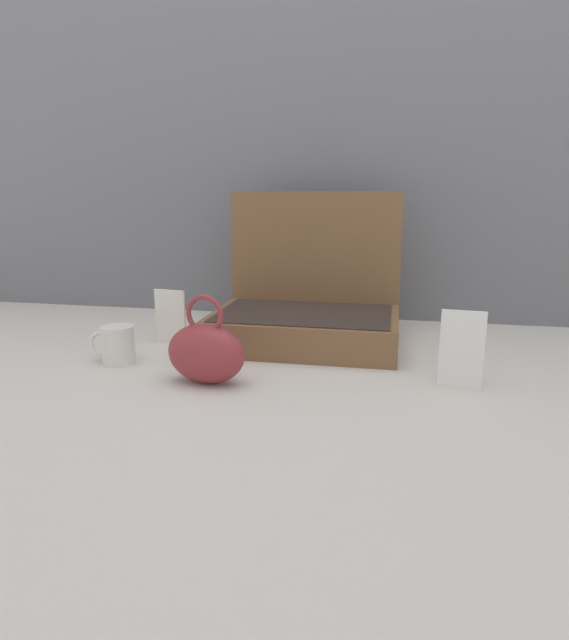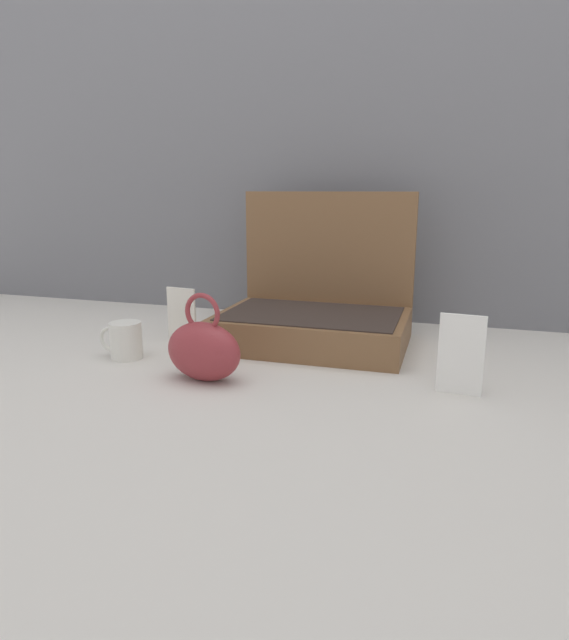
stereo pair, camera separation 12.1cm
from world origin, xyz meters
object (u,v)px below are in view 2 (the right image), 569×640
(teal_pouch_handbag, at_px, (204,350))
(info_card_left, at_px, (461,355))
(coffee_mug, at_px, (125,340))
(poster_card_right, at_px, (182,314))
(open_suitcase, at_px, (316,312))

(teal_pouch_handbag, distance_m, info_card_left, 0.54)
(coffee_mug, relative_size, poster_card_right, 0.78)
(poster_card_right, bearing_deg, teal_pouch_handbag, -46.63)
(info_card_left, relative_size, poster_card_right, 1.14)
(teal_pouch_handbag, bearing_deg, coffee_mug, 160.61)
(info_card_left, bearing_deg, coffee_mug, -175.46)
(open_suitcase, xyz_separation_m, coffee_mug, (-0.42, -0.28, -0.04))
(teal_pouch_handbag, bearing_deg, poster_card_right, 125.40)
(coffee_mug, height_order, poster_card_right, poster_card_right)
(coffee_mug, distance_m, poster_card_right, 0.20)
(poster_card_right, bearing_deg, info_card_left, -7.66)
(open_suitcase, bearing_deg, teal_pouch_handbag, -113.04)
(open_suitcase, height_order, poster_card_right, open_suitcase)
(teal_pouch_handbag, height_order, info_card_left, teal_pouch_handbag)
(info_card_left, xyz_separation_m, poster_card_right, (-0.74, 0.21, -0.01))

